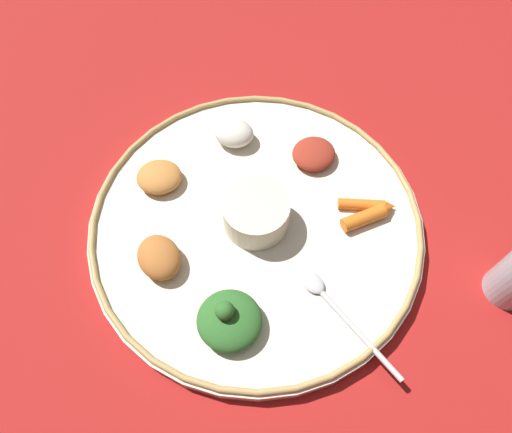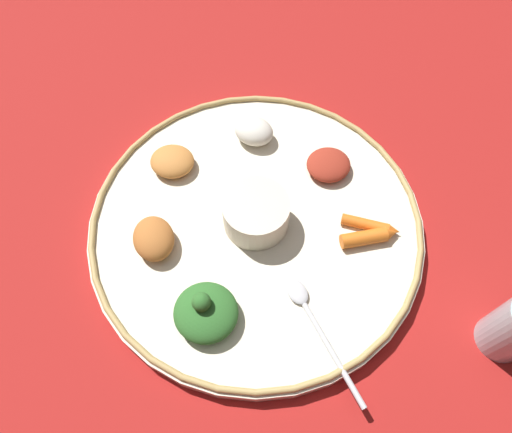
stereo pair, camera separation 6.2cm
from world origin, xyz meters
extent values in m
plane|color=maroon|center=(0.00, 0.00, 0.00)|extent=(2.40, 2.40, 0.00)
cylinder|color=beige|center=(0.00, 0.00, 0.01)|extent=(0.45, 0.45, 0.02)
torus|color=tan|center=(0.00, 0.00, 0.02)|extent=(0.44, 0.44, 0.01)
cylinder|color=beige|center=(0.00, 0.00, 0.04)|extent=(0.09, 0.09, 0.05)
cylinder|color=brown|center=(0.00, 0.00, 0.06)|extent=(0.08, 0.08, 0.01)
ellipsoid|color=silver|center=(0.10, -0.06, 0.03)|extent=(0.04, 0.04, 0.01)
cylinder|color=silver|center=(0.17, -0.10, 0.02)|extent=(0.12, 0.07, 0.01)
ellipsoid|color=#2D6628|center=(0.02, -0.14, 0.04)|extent=(0.09, 0.09, 0.03)
sphere|color=#23511E|center=(0.02, -0.14, 0.06)|extent=(0.02, 0.02, 0.02)
sphere|color=#2D6628|center=(0.02, -0.14, 0.06)|extent=(0.02, 0.02, 0.02)
cylinder|color=orange|center=(0.13, 0.05, 0.03)|extent=(0.06, 0.06, 0.02)
cone|color=orange|center=(0.16, 0.08, 0.03)|extent=(0.02, 0.02, 0.02)
cylinder|color=orange|center=(0.12, 0.07, 0.03)|extent=(0.06, 0.03, 0.01)
cone|color=orange|center=(0.16, 0.09, 0.03)|extent=(0.02, 0.02, 0.01)
ellipsoid|color=#B2662D|center=(-0.09, -0.10, 0.04)|extent=(0.08, 0.08, 0.03)
ellipsoid|color=maroon|center=(0.04, 0.13, 0.03)|extent=(0.09, 0.09, 0.02)
ellipsoid|color=silver|center=(-0.08, 0.12, 0.04)|extent=(0.06, 0.06, 0.03)
ellipsoid|color=#C67A38|center=(-0.15, 0.01, 0.03)|extent=(0.08, 0.08, 0.03)
camera|label=1|loc=(0.11, -0.28, 0.58)|focal=32.95mm
camera|label=2|loc=(0.17, -0.25, 0.58)|focal=32.95mm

